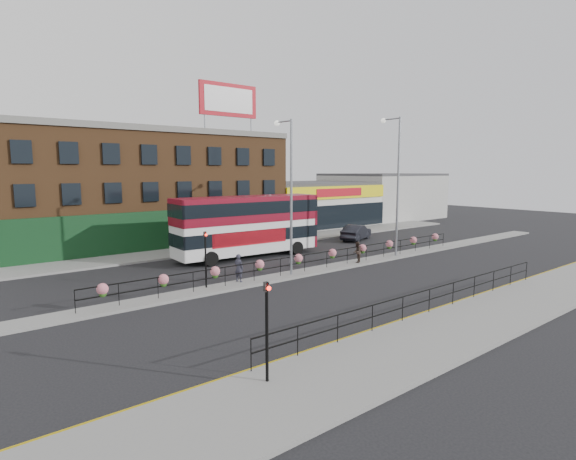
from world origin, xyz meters
TOP-DOWN VIEW (x-y plane):
  - ground at (0.00, 0.00)m, footprint 120.00×120.00m
  - south_pavement at (0.00, -12.00)m, footprint 60.00×4.00m
  - north_pavement at (0.00, 12.00)m, footprint 60.00×4.00m
  - median at (0.00, 0.00)m, footprint 60.00×1.60m
  - yellow_line_inner at (0.00, -9.70)m, footprint 60.00×0.10m
  - yellow_line_outer at (0.00, -9.88)m, footprint 60.00×0.10m
  - brick_building at (-4.00, 19.96)m, footprint 25.00×12.21m
  - supermarket at (16.00, 19.90)m, footprint 15.00×12.25m
  - warehouse_east at (30.75, 20.00)m, footprint 14.50×12.00m
  - billboard at (2.50, 14.99)m, footprint 6.00×0.29m
  - median_railing at (-0.00, 0.00)m, footprint 30.04×0.56m
  - south_railing at (-2.00, -10.10)m, footprint 20.04×0.05m
  - double_decker_bus at (-0.74, 7.03)m, footprint 11.85×3.35m
  - car at (12.33, 7.80)m, footprint 4.86×5.71m
  - pedestrian_a at (-5.84, 0.37)m, footprint 0.87×0.79m
  - pedestrian_b at (3.83, -0.15)m, footprint 1.26×1.24m
  - lamp_column_west at (-2.20, 0.16)m, footprint 0.35×1.71m
  - lamp_column_east at (8.23, 0.09)m, footprint 0.38×1.86m
  - traffic_light_south at (-12.00, -11.01)m, footprint 0.15×0.28m
  - traffic_light_median at (-8.00, 0.39)m, footprint 0.15×0.28m

SIDE VIEW (x-z plane):
  - ground at x=0.00m, z-range 0.00..0.00m
  - yellow_line_inner at x=0.00m, z-range 0.00..0.01m
  - yellow_line_outer at x=0.00m, z-range 0.00..0.01m
  - south_pavement at x=0.00m, z-range 0.00..0.15m
  - north_pavement at x=0.00m, z-range 0.00..0.15m
  - median at x=0.00m, z-range 0.00..0.15m
  - car at x=12.33m, z-range 0.00..1.50m
  - pedestrian_b at x=3.83m, z-range 0.15..1.67m
  - south_railing at x=-2.00m, z-range 0.40..1.52m
  - pedestrian_a at x=-5.84m, z-range 0.15..1.82m
  - median_railing at x=0.00m, z-range 0.43..1.66m
  - traffic_light_south at x=-12.00m, z-range 0.64..4.29m
  - traffic_light_median at x=-8.00m, z-range 0.64..4.29m
  - supermarket at x=16.00m, z-range 0.00..5.30m
  - double_decker_bus at x=-0.74m, z-range 0.54..5.29m
  - warehouse_east at x=30.75m, z-range 0.00..6.30m
  - brick_building at x=-4.00m, z-range -0.02..10.28m
  - lamp_column_west at x=-2.20m, z-range 1.05..10.78m
  - lamp_column_east at x=8.23m, z-range 1.13..11.75m
  - billboard at x=2.50m, z-range 10.98..15.38m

